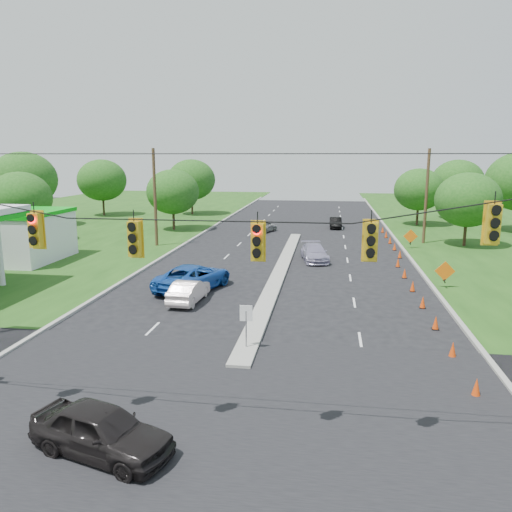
# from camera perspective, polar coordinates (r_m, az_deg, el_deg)

# --- Properties ---
(ground) EXTENTS (160.00, 160.00, 0.00)m
(ground) POSITION_cam_1_polar(r_m,az_deg,el_deg) (16.84, -4.66, -18.37)
(ground) COLOR black
(ground) RESTS_ON ground
(cross_street) EXTENTS (160.00, 14.00, 0.02)m
(cross_street) POSITION_cam_1_polar(r_m,az_deg,el_deg) (16.84, -4.66, -18.37)
(cross_street) COLOR black
(cross_street) RESTS_ON ground
(curb_left) EXTENTS (0.25, 110.00, 0.16)m
(curb_left) POSITION_cam_1_polar(r_m,az_deg,el_deg) (46.98, -8.49, 1.07)
(curb_left) COLOR gray
(curb_left) RESTS_ON ground
(curb_right) EXTENTS (0.25, 110.00, 0.16)m
(curb_right) POSITION_cam_1_polar(r_m,az_deg,el_deg) (45.50, 16.67, 0.37)
(curb_right) COLOR gray
(curb_right) RESTS_ON ground
(median) EXTENTS (1.00, 34.00, 0.18)m
(median) POSITION_cam_1_polar(r_m,az_deg,el_deg) (36.36, 2.76, -1.87)
(median) COLOR gray
(median) RESTS_ON ground
(median_sign) EXTENTS (0.55, 0.06, 2.05)m
(median_sign) POSITION_cam_1_polar(r_m,az_deg,el_deg) (21.63, -1.14, -7.16)
(median_sign) COLOR gray
(median_sign) RESTS_ON ground
(signal_span) EXTENTS (25.60, 0.32, 9.00)m
(signal_span) POSITION_cam_1_polar(r_m,az_deg,el_deg) (14.07, -6.10, -2.56)
(signal_span) COLOR #422D1C
(signal_span) RESTS_ON ground
(utility_pole_far_left) EXTENTS (0.28, 0.28, 9.00)m
(utility_pole_far_left) POSITION_cam_1_polar(r_m,az_deg,el_deg) (47.15, -11.46, 6.52)
(utility_pole_far_left) COLOR #422D1C
(utility_pole_far_left) RESTS_ON ground
(utility_pole_far_right) EXTENTS (0.28, 0.28, 9.00)m
(utility_pole_far_right) POSITION_cam_1_polar(r_m,az_deg,el_deg) (50.20, 18.89, 6.42)
(utility_pole_far_right) COLOR #422D1C
(utility_pole_far_right) RESTS_ON ground
(cone_0) EXTENTS (0.32, 0.32, 0.70)m
(cone_0) POSITION_cam_1_polar(r_m,az_deg,el_deg) (19.72, 23.88, -13.56)
(cone_0) COLOR #DE400B
(cone_0) RESTS_ON ground
(cone_1) EXTENTS (0.32, 0.32, 0.70)m
(cone_1) POSITION_cam_1_polar(r_m,az_deg,el_deg) (22.84, 21.56, -9.93)
(cone_1) COLOR #DE400B
(cone_1) RESTS_ON ground
(cone_2) EXTENTS (0.32, 0.32, 0.70)m
(cone_2) POSITION_cam_1_polar(r_m,az_deg,el_deg) (26.06, 19.85, -7.17)
(cone_2) COLOR #DE400B
(cone_2) RESTS_ON ground
(cone_3) EXTENTS (0.32, 0.32, 0.70)m
(cone_3) POSITION_cam_1_polar(r_m,az_deg,el_deg) (29.34, 18.52, -5.01)
(cone_3) COLOR #DE400B
(cone_3) RESTS_ON ground
(cone_4) EXTENTS (0.32, 0.32, 0.70)m
(cone_4) POSITION_cam_1_polar(r_m,az_deg,el_deg) (32.66, 17.48, -3.29)
(cone_4) COLOR #DE400B
(cone_4) RESTS_ON ground
(cone_5) EXTENTS (0.32, 0.32, 0.70)m
(cone_5) POSITION_cam_1_polar(r_m,az_deg,el_deg) (36.02, 16.62, -1.89)
(cone_5) COLOR #DE400B
(cone_5) RESTS_ON ground
(cone_6) EXTENTS (0.32, 0.32, 0.70)m
(cone_6) POSITION_cam_1_polar(r_m,az_deg,el_deg) (39.41, 15.92, -0.73)
(cone_6) COLOR #DE400B
(cone_6) RESTS_ON ground
(cone_7) EXTENTS (0.32, 0.32, 0.70)m
(cone_7) POSITION_cam_1_polar(r_m,az_deg,el_deg) (42.89, 16.12, 0.22)
(cone_7) COLOR #DE400B
(cone_7) RESTS_ON ground
(cone_8) EXTENTS (0.32, 0.32, 0.70)m
(cone_8) POSITION_cam_1_polar(r_m,az_deg,el_deg) (46.30, 15.56, 1.06)
(cone_8) COLOR #DE400B
(cone_8) RESTS_ON ground
(cone_9) EXTENTS (0.32, 0.32, 0.70)m
(cone_9) POSITION_cam_1_polar(r_m,az_deg,el_deg) (49.72, 15.08, 1.78)
(cone_9) COLOR #DE400B
(cone_9) RESTS_ON ground
(cone_10) EXTENTS (0.32, 0.32, 0.70)m
(cone_10) POSITION_cam_1_polar(r_m,az_deg,el_deg) (53.16, 14.65, 2.40)
(cone_10) COLOR #DE400B
(cone_10) RESTS_ON ground
(cone_11) EXTENTS (0.32, 0.32, 0.70)m
(cone_11) POSITION_cam_1_polar(r_m,az_deg,el_deg) (56.60, 14.28, 2.95)
(cone_11) COLOR #DE400B
(cone_11) RESTS_ON ground
(work_sign_1) EXTENTS (1.27, 0.58, 1.37)m
(work_sign_1) POSITION_cam_1_polar(r_m,az_deg,el_deg) (33.85, 20.78, -1.72)
(work_sign_1) COLOR black
(work_sign_1) RESTS_ON ground
(work_sign_2) EXTENTS (1.27, 0.58, 1.37)m
(work_sign_2) POSITION_cam_1_polar(r_m,az_deg,el_deg) (47.37, 17.24, 2.10)
(work_sign_2) COLOR black
(work_sign_2) RESTS_ON ground
(tree_2) EXTENTS (5.88, 5.88, 6.86)m
(tree_2) POSITION_cam_1_polar(r_m,az_deg,el_deg) (53.25, -25.34, 6.02)
(tree_2) COLOR black
(tree_2) RESTS_ON ground
(tree_3) EXTENTS (7.56, 7.56, 8.82)m
(tree_3) POSITION_cam_1_polar(r_m,az_deg,el_deg) (64.81, -25.02, 7.92)
(tree_3) COLOR black
(tree_3) RESTS_ON ground
(tree_4) EXTENTS (6.72, 6.72, 7.84)m
(tree_4) POSITION_cam_1_polar(r_m,az_deg,el_deg) (73.36, -17.19, 8.28)
(tree_4) COLOR black
(tree_4) RESTS_ON ground
(tree_5) EXTENTS (5.88, 5.88, 6.86)m
(tree_5) POSITION_cam_1_polar(r_m,az_deg,el_deg) (57.08, -9.50, 7.25)
(tree_5) COLOR black
(tree_5) RESTS_ON ground
(tree_6) EXTENTS (6.72, 6.72, 7.84)m
(tree_6) POSITION_cam_1_polar(r_m,az_deg,el_deg) (71.96, -7.38, 8.64)
(tree_6) COLOR black
(tree_6) RESTS_ON ground
(tree_9) EXTENTS (5.88, 5.88, 6.86)m
(tree_9) POSITION_cam_1_polar(r_m,az_deg,el_deg) (50.00, 23.05, 5.92)
(tree_9) COLOR black
(tree_9) RESTS_ON ground
(tree_11) EXTENTS (6.72, 6.72, 7.84)m
(tree_11) POSITION_cam_1_polar(r_m,az_deg,el_deg) (71.26, 22.03, 7.88)
(tree_11) COLOR black
(tree_11) RESTS_ON ground
(tree_12) EXTENTS (5.88, 5.88, 6.86)m
(tree_12) POSITION_cam_1_polar(r_m,az_deg,el_deg) (63.24, 18.13, 7.23)
(tree_12) COLOR black
(tree_12) RESTS_ON ground
(black_sedan) EXTENTS (4.62, 2.88, 1.47)m
(black_sedan) POSITION_cam_1_polar(r_m,az_deg,el_deg) (15.54, -17.26, -18.51)
(black_sedan) COLOR black
(black_sedan) RESTS_ON ground
(white_sedan) EXTENTS (1.61, 4.06, 1.31)m
(white_sedan) POSITION_cam_1_polar(r_m,az_deg,el_deg) (29.16, -7.69, -3.98)
(white_sedan) COLOR white
(white_sedan) RESTS_ON ground
(blue_pickup) EXTENTS (4.40, 6.50, 1.66)m
(blue_pickup) POSITION_cam_1_polar(r_m,az_deg,el_deg) (31.67, -7.17, -2.41)
(blue_pickup) COLOR #184DA7
(blue_pickup) RESTS_ON ground
(silver_car_far) EXTENTS (2.66, 4.87, 1.34)m
(silver_car_far) POSITION_cam_1_polar(r_m,az_deg,el_deg) (40.35, 6.70, 0.37)
(silver_car_far) COLOR #9791AF
(silver_car_far) RESTS_ON ground
(silver_car_oncoming) EXTENTS (2.82, 4.09, 1.29)m
(silver_car_oncoming) POSITION_cam_1_polar(r_m,az_deg,el_deg) (55.25, 0.97, 3.42)
(silver_car_oncoming) COLOR gray
(silver_car_oncoming) RESTS_ON ground
(dark_car_receding) EXTENTS (1.45, 3.89, 1.27)m
(dark_car_receding) POSITION_cam_1_polar(r_m,az_deg,el_deg) (59.03, 9.08, 3.78)
(dark_car_receding) COLOR black
(dark_car_receding) RESTS_ON ground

